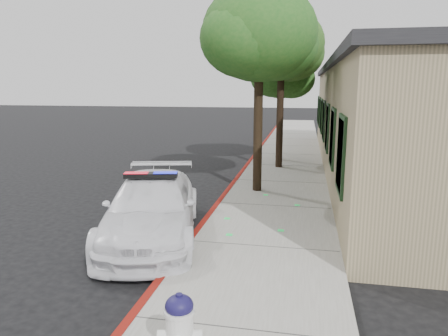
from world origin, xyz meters
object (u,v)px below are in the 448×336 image
Objects in this scene: police_car at (152,208)px; street_tree_near at (260,37)px; street_tree_far at (282,75)px; street_tree_mid at (282,48)px; clapboard_building at (419,120)px; fire_hydrant at (180,331)px.

street_tree_near is (1.89, 4.24, 4.10)m from police_car.
street_tree_far is (2.23, 9.99, 3.15)m from police_car.
street_tree_mid is at bearing 60.78° from police_car.
fire_hydrant is (-5.62, -12.91, -1.51)m from clapboard_building.
fire_hydrant is 14.65m from street_tree_far.
street_tree_near reaches higher than police_car.
street_tree_far is (-5.36, 1.38, 1.72)m from clapboard_building.
clapboard_building is 14.16m from fire_hydrant.
fire_hydrant is at bearing -91.03° from street_tree_far.
clapboard_building is 3.35× the size of street_tree_mid.
clapboard_building is 7.67m from street_tree_near.
street_tree_far is (0.34, 5.75, -0.95)m from street_tree_near.
street_tree_far is at bearing 63.70° from police_car.
clapboard_building reaches higher than fire_hydrant.
fire_hydrant is at bearing -79.06° from police_car.
police_car is at bearing -102.57° from street_tree_far.
clapboard_building is at bearing 37.46° from street_tree_near.
clapboard_building is 5.96m from street_tree_mid.
clapboard_building is at bearing -14.43° from street_tree_far.
street_tree_far is (-0.07, 1.70, -1.01)m from street_tree_mid.
street_tree_near is at bearing 78.07° from fire_hydrant.
street_tree_far is at bearing 76.46° from fire_hydrant.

